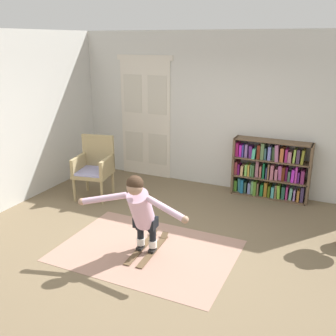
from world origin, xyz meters
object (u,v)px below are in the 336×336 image
(bookshelf, at_px, (269,170))
(skis_pair, at_px, (148,248))
(person_skier, at_px, (141,208))
(wicker_chair, at_px, (95,165))

(bookshelf, bearing_deg, skis_pair, -113.17)
(skis_pair, height_order, person_skier, person_skier)
(skis_pair, distance_m, person_skier, 0.71)
(bookshelf, distance_m, person_skier, 3.00)
(wicker_chair, relative_size, person_skier, 0.75)
(skis_pair, xyz_separation_m, person_skier, (0.01, -0.20, 0.68))
(bookshelf, relative_size, person_skier, 0.92)
(wicker_chair, distance_m, person_skier, 2.33)
(bookshelf, bearing_deg, wicker_chair, -155.98)
(bookshelf, height_order, person_skier, person_skier)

